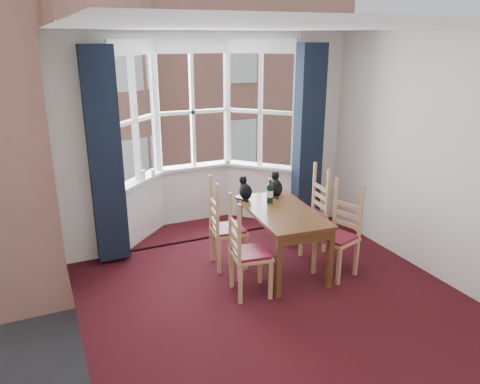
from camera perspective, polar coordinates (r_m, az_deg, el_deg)
floor at (r=4.97m, az=6.34°, el=-14.99°), size 4.50×4.50×0.00m
ceiling at (r=4.15m, az=7.77°, el=19.27°), size 4.50×4.50×0.00m
wall_left at (r=3.79m, az=-20.03°, el=-3.29°), size 0.00×4.50×4.50m
wall_right at (r=5.63m, az=24.77°, el=3.07°), size 0.00×4.50×4.50m
wall_back_pier_left at (r=5.96m, az=-18.60°, el=4.61°), size 0.70×0.12×2.80m
wall_back_pier_right at (r=7.06m, az=9.16°, el=7.38°), size 0.70×0.12×2.80m
bay_window at (r=6.79m, az=-5.08°, el=7.10°), size 2.76×0.94×2.80m
curtain_left at (r=5.83m, az=-16.11°, el=4.03°), size 0.38×0.22×2.60m
curtain_right at (r=6.80m, az=8.33°, el=6.57°), size 0.38×0.22×2.60m
dining_table at (r=5.64m, az=5.11°, el=-3.12°), size 0.84×1.42×0.76m
chair_left_near at (r=5.11m, az=0.33°, el=-7.73°), size 0.46×0.47×0.92m
chair_left_far at (r=5.73m, az=-2.28°, el=-4.77°), size 0.45×0.47×0.92m
chair_right_near at (r=5.71m, az=12.23°, el=-5.27°), size 0.51×0.52×0.92m
chair_right_far at (r=6.31m, az=8.95°, el=-2.74°), size 0.43×0.45×0.92m
cat_left at (r=5.92m, az=0.65°, el=0.21°), size 0.16×0.23×0.30m
cat_right at (r=6.08m, az=4.37°, el=0.70°), size 0.23×0.27×0.32m
wine_bottle at (r=5.79m, az=3.67°, el=-0.02°), size 0.08×0.08×0.31m
candle_tall at (r=6.53m, az=-11.74°, el=2.10°), size 0.06×0.06×0.13m
candle_short at (r=6.59m, az=-10.57°, el=2.23°), size 0.06×0.06×0.11m
street at (r=36.90m, az=-20.12°, el=3.66°), size 80.00×80.00×0.00m
tenement_building at (r=17.72m, az=-17.62°, el=13.99°), size 18.40×7.80×15.20m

